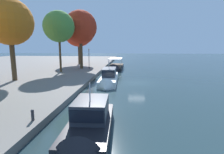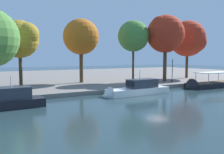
{
  "view_description": "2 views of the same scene",
  "coord_description": "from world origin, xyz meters",
  "px_view_note": "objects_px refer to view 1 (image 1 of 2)",
  "views": [
    {
      "loc": [
        -27.08,
        1.3,
        5.59
      ],
      "look_at": [
        -7.24,
        3.14,
        2.11
      ],
      "focal_mm": 28.67,
      "sensor_mm": 36.0,
      "label": 1
    },
    {
      "loc": [
        -19.47,
        -22.0,
        5.16
      ],
      "look_at": [
        -4.17,
        4.14,
        2.64
      ],
      "focal_mm": 37.71,
      "sensor_mm": 36.0,
      "label": 2
    }
  ],
  "objects_px": {
    "tree_4": "(11,22)",
    "tree_3": "(80,32)",
    "tree_1": "(81,26)",
    "tree_2": "(59,26)",
    "mooring_bollard_0": "(33,115)",
    "lamp_post": "(89,58)",
    "motor_yacht_0": "(88,130)",
    "motor_yacht_1": "(109,80)",
    "tour_boat_2": "(115,68)"
  },
  "relations": [
    {
      "from": "tree_4",
      "to": "tree_3",
      "type": "bearing_deg",
      "value": -7.96
    },
    {
      "from": "tree_1",
      "to": "tree_2",
      "type": "bearing_deg",
      "value": 151.06
    },
    {
      "from": "mooring_bollard_0",
      "to": "tree_2",
      "type": "distance_m",
      "value": 25.18
    },
    {
      "from": "tree_3",
      "to": "mooring_bollard_0",
      "type": "bearing_deg",
      "value": -169.79
    },
    {
      "from": "lamp_post",
      "to": "tree_4",
      "type": "xyz_separation_m",
      "value": [
        -14.74,
        7.75,
        5.89
      ]
    },
    {
      "from": "motor_yacht_0",
      "to": "motor_yacht_1",
      "type": "distance_m",
      "value": 16.82
    },
    {
      "from": "motor_yacht_1",
      "to": "lamp_post",
      "type": "distance_m",
      "value": 14.27
    },
    {
      "from": "tree_1",
      "to": "tree_2",
      "type": "xyz_separation_m",
      "value": [
        -5.14,
        2.84,
        -0.53
      ]
    },
    {
      "from": "lamp_post",
      "to": "tour_boat_2",
      "type": "bearing_deg",
      "value": -60.84
    },
    {
      "from": "motor_yacht_0",
      "to": "tour_boat_2",
      "type": "xyz_separation_m",
      "value": [
        32.73,
        0.85,
        -0.26
      ]
    },
    {
      "from": "motor_yacht_1",
      "to": "tour_boat_2",
      "type": "distance_m",
      "value": 15.92
    },
    {
      "from": "tree_3",
      "to": "tree_4",
      "type": "xyz_separation_m",
      "value": [
        -24.05,
        3.36,
        -0.36
      ]
    },
    {
      "from": "motor_yacht_0",
      "to": "tree_1",
      "type": "xyz_separation_m",
      "value": [
        28.95,
        8.04,
        9.25
      ]
    },
    {
      "from": "tour_boat_2",
      "to": "tree_1",
      "type": "height_order",
      "value": "tree_1"
    },
    {
      "from": "tree_1",
      "to": "tree_4",
      "type": "distance_m",
      "value": 15.44
    },
    {
      "from": "lamp_post",
      "to": "tree_3",
      "type": "height_order",
      "value": "tree_3"
    },
    {
      "from": "tree_1",
      "to": "tree_3",
      "type": "xyz_separation_m",
      "value": [
        9.94,
        2.84,
        -0.57
      ]
    },
    {
      "from": "motor_yacht_1",
      "to": "tree_4",
      "type": "bearing_deg",
      "value": -83.37
    },
    {
      "from": "tour_boat_2",
      "to": "tree_1",
      "type": "bearing_deg",
      "value": -60.93
    },
    {
      "from": "motor_yacht_1",
      "to": "tree_4",
      "type": "distance_m",
      "value": 16.1
    },
    {
      "from": "lamp_post",
      "to": "tree_4",
      "type": "height_order",
      "value": "tree_4"
    },
    {
      "from": "lamp_post",
      "to": "tree_3",
      "type": "distance_m",
      "value": 12.04
    },
    {
      "from": "lamp_post",
      "to": "tree_1",
      "type": "distance_m",
      "value": 7.02
    },
    {
      "from": "tree_4",
      "to": "lamp_post",
      "type": "bearing_deg",
      "value": -27.74
    },
    {
      "from": "mooring_bollard_0",
      "to": "tree_4",
      "type": "distance_m",
      "value": 18.88
    },
    {
      "from": "tree_2",
      "to": "tour_boat_2",
      "type": "bearing_deg",
      "value": -48.39
    },
    {
      "from": "motor_yacht_1",
      "to": "tree_2",
      "type": "distance_m",
      "value": 15.2
    },
    {
      "from": "tree_1",
      "to": "tree_2",
      "type": "distance_m",
      "value": 5.89
    },
    {
      "from": "motor_yacht_0",
      "to": "tree_2",
      "type": "distance_m",
      "value": 27.6
    },
    {
      "from": "tree_1",
      "to": "tree_3",
      "type": "distance_m",
      "value": 10.35
    },
    {
      "from": "motor_yacht_1",
      "to": "tree_3",
      "type": "height_order",
      "value": "tree_3"
    },
    {
      "from": "mooring_bollard_0",
      "to": "tree_3",
      "type": "bearing_deg",
      "value": 10.21
    },
    {
      "from": "tree_1",
      "to": "tree_3",
      "type": "bearing_deg",
      "value": 15.92
    },
    {
      "from": "mooring_bollard_0",
      "to": "lamp_post",
      "type": "distance_m",
      "value": 28.72
    },
    {
      "from": "mooring_bollard_0",
      "to": "tree_4",
      "type": "height_order",
      "value": "tree_4"
    },
    {
      "from": "tree_1",
      "to": "tour_boat_2",
      "type": "bearing_deg",
      "value": -62.3
    },
    {
      "from": "motor_yacht_1",
      "to": "tree_3",
      "type": "xyz_separation_m",
      "value": [
        22.08,
        10.25,
        8.73
      ]
    },
    {
      "from": "motor_yacht_1",
      "to": "lamp_post",
      "type": "xyz_separation_m",
      "value": [
        12.77,
        5.86,
        2.48
      ]
    },
    {
      "from": "motor_yacht_0",
      "to": "tree_2",
      "type": "height_order",
      "value": "tree_2"
    },
    {
      "from": "tree_2",
      "to": "tree_4",
      "type": "distance_m",
      "value": 9.59
    },
    {
      "from": "tree_2",
      "to": "tree_3",
      "type": "xyz_separation_m",
      "value": [
        15.07,
        -0.0,
        -0.03
      ]
    },
    {
      "from": "tree_3",
      "to": "motor_yacht_1",
      "type": "bearing_deg",
      "value": -155.1
    },
    {
      "from": "motor_yacht_1",
      "to": "lamp_post",
      "type": "bearing_deg",
      "value": -156.95
    },
    {
      "from": "tree_1",
      "to": "tree_3",
      "type": "relative_size",
      "value": 0.99
    },
    {
      "from": "tree_3",
      "to": "motor_yacht_0",
      "type": "bearing_deg",
      "value": -164.37
    },
    {
      "from": "tree_1",
      "to": "tree_4",
      "type": "bearing_deg",
      "value": 156.28
    },
    {
      "from": "mooring_bollard_0",
      "to": "lamp_post",
      "type": "height_order",
      "value": "lamp_post"
    },
    {
      "from": "tour_boat_2",
      "to": "mooring_bollard_0",
      "type": "bearing_deg",
      "value": -4.42
    },
    {
      "from": "tree_1",
      "to": "mooring_bollard_0",
      "type": "bearing_deg",
      "value": -171.89
    },
    {
      "from": "tree_2",
      "to": "tree_4",
      "type": "xyz_separation_m",
      "value": [
        -8.97,
        3.36,
        -0.39
      ]
    }
  ]
}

